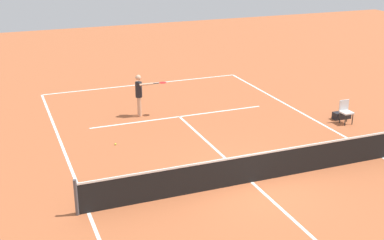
{
  "coord_description": "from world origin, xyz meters",
  "views": [
    {
      "loc": [
        6.95,
        12.6,
        7.25
      ],
      "look_at": [
        0.46,
        -3.9,
        0.8
      ],
      "focal_mm": 47.86,
      "sensor_mm": 36.0,
      "label": 1
    }
  ],
  "objects_px": {
    "player_serving": "(140,91)",
    "equipment_bag": "(342,115)",
    "tennis_ball": "(115,144)",
    "courtside_chair_mid": "(346,111)"
  },
  "relations": [
    {
      "from": "tennis_ball",
      "to": "player_serving",
      "type": "bearing_deg",
      "value": -122.57
    },
    {
      "from": "equipment_bag",
      "to": "tennis_ball",
      "type": "bearing_deg",
      "value": -4.03
    },
    {
      "from": "player_serving",
      "to": "equipment_bag",
      "type": "distance_m",
      "value": 8.48
    },
    {
      "from": "player_serving",
      "to": "tennis_ball",
      "type": "xyz_separation_m",
      "value": [
        1.76,
        2.75,
        -1.04
      ]
    },
    {
      "from": "player_serving",
      "to": "equipment_bag",
      "type": "relative_size",
      "value": 2.36
    },
    {
      "from": "player_serving",
      "to": "equipment_bag",
      "type": "xyz_separation_m",
      "value": [
        -7.7,
        3.42,
        -0.92
      ]
    },
    {
      "from": "courtside_chair_mid",
      "to": "player_serving",
      "type": "bearing_deg",
      "value": -27.51
    },
    {
      "from": "tennis_ball",
      "to": "courtside_chair_mid",
      "type": "relative_size",
      "value": 0.07
    },
    {
      "from": "player_serving",
      "to": "tennis_ball",
      "type": "distance_m",
      "value": 3.42
    },
    {
      "from": "player_serving",
      "to": "tennis_ball",
      "type": "bearing_deg",
      "value": -30.92
    }
  ]
}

